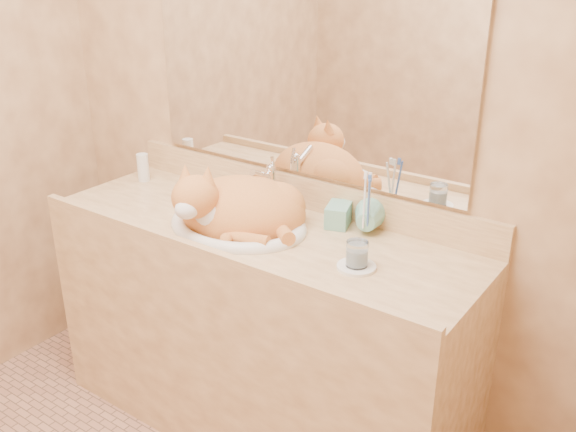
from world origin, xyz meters
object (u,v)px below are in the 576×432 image
Objects in this scene: vanity_counter at (259,332)px; water_glass at (357,254)px; soap_dispenser at (335,208)px; sink_basin at (237,206)px; toothbrush_cup at (366,224)px; cat at (237,206)px.

vanity_counter is 20.07× the size of water_glass.
water_glass is (0.20, -0.19, -0.04)m from soap_dispenser.
sink_basin reaches higher than toothbrush_cup.
cat is 4.12× the size of toothbrush_cup.
vanity_counter is 0.51m from sink_basin.
toothbrush_cup is at bearing 24.10° from vanity_counter.
toothbrush_cup reaches higher than water_glass.
vanity_counter is at bearing -7.41° from cat.
soap_dispenser is (0.23, 0.14, 0.51)m from vanity_counter.
sink_basin is 0.50m from water_glass.
soap_dispenser is (0.30, 0.16, 0.01)m from sink_basin.
water_glass is at bearing -62.64° from soap_dispenser.
sink_basin is 0.00m from cat.
water_glass reaches higher than vanity_counter.
sink_basin is at bearing -170.23° from soap_dispenser.
toothbrush_cup is (0.41, 0.17, -0.03)m from cat.
water_glass is (0.09, -0.21, -0.00)m from toothbrush_cup.
toothbrush_cup is (0.34, 0.15, 0.48)m from vanity_counter.
cat is at bearing -164.00° from vanity_counter.
cat is at bearing 176.26° from water_glass.
cat reaches higher than vanity_counter.
sink_basin is at bearing -157.05° from toothbrush_cup.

